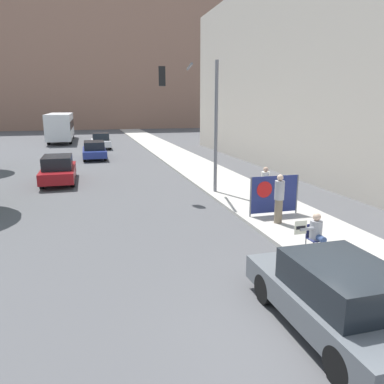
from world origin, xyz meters
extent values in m
plane|color=#4F4F51|center=(0.00, 0.00, 0.00)|extent=(160.00, 160.00, 0.00)
cube|color=#B7B2A8|center=(3.17, 15.00, 0.06)|extent=(3.33, 90.00, 0.13)
cube|color=#936B56|center=(-2.00, 67.68, 11.54)|extent=(52.00, 12.00, 23.07)
cube|color=#BCB2A3|center=(12.67, 17.05, 6.30)|extent=(10.00, 32.00, 12.61)
cylinder|color=#474C56|center=(1.88, 3.01, 0.35)|extent=(0.03, 0.03, 0.45)
cylinder|color=#474C56|center=(2.25, 3.01, 0.35)|extent=(0.03, 0.03, 0.45)
cylinder|color=#474C56|center=(1.88, 3.38, 0.35)|extent=(0.03, 0.03, 0.45)
cylinder|color=#474C56|center=(2.25, 3.38, 0.35)|extent=(0.03, 0.03, 0.45)
cube|color=navy|center=(2.07, 3.20, 0.58)|extent=(0.40, 0.40, 0.02)
cube|color=navy|center=(2.07, 3.39, 0.78)|extent=(0.40, 0.02, 0.38)
cylinder|color=#334775|center=(2.07, 3.04, 0.68)|extent=(0.18, 0.42, 0.18)
cylinder|color=#334775|center=(2.07, 2.83, 0.35)|extent=(0.16, 0.16, 0.45)
cube|color=black|center=(2.07, 2.77, 0.18)|extent=(0.20, 0.28, 0.10)
cylinder|color=#9E9EA3|center=(2.07, 3.23, 0.85)|extent=(0.34, 0.34, 0.52)
sphere|color=beige|center=(2.07, 3.23, 1.22)|extent=(0.22, 0.22, 0.22)
cylinder|color=#9E9EA3|center=(1.74, 3.15, 0.93)|extent=(0.45, 0.09, 0.09)
cube|color=#EAE5C6|center=(1.54, 3.15, 0.99)|extent=(0.36, 0.02, 0.38)
cube|color=black|center=(1.54, 3.14, 0.99)|extent=(0.28, 0.01, 0.09)
cylinder|color=#756651|center=(2.49, 6.11, 0.55)|extent=(0.28, 0.28, 0.85)
cylinder|color=#9E9EA3|center=(2.49, 6.11, 1.30)|extent=(0.34, 0.34, 0.67)
sphere|color=beige|center=(2.49, 6.11, 1.75)|extent=(0.22, 0.22, 0.22)
cylinder|color=#756651|center=(3.08, 8.39, 0.52)|extent=(0.28, 0.28, 0.78)
cylinder|color=silver|center=(3.08, 8.39, 1.22)|extent=(0.34, 0.34, 0.62)
sphere|color=tan|center=(3.08, 8.39, 1.63)|extent=(0.21, 0.21, 0.21)
cylinder|color=slate|center=(1.83, 7.04, 0.88)|extent=(0.06, 0.06, 1.50)
cylinder|color=slate|center=(3.75, 7.04, 0.88)|extent=(0.06, 0.06, 1.50)
cube|color=navy|center=(2.79, 7.04, 0.93)|extent=(1.92, 0.02, 1.40)
cylinder|color=red|center=(2.37, 7.02, 1.14)|extent=(0.62, 0.01, 0.62)
cylinder|color=slate|center=(1.94, 11.36, 3.14)|extent=(0.16, 0.16, 6.03)
cylinder|color=slate|center=(0.73, 11.59, 5.86)|extent=(0.57, 2.44, 0.11)
cube|color=black|center=(-0.48, 11.82, 5.44)|extent=(0.35, 0.35, 0.84)
sphere|color=green|center=(-0.48, 11.82, 5.16)|extent=(0.18, 0.18, 0.18)
cube|color=#565B60|center=(0.49, 0.15, 0.53)|extent=(1.85, 4.13, 0.52)
cube|color=black|center=(0.49, -0.02, 1.10)|extent=(1.59, 2.15, 0.62)
cylinder|color=black|center=(-0.33, 1.43, 0.32)|extent=(0.22, 0.64, 0.64)
cylinder|color=black|center=(1.30, 1.43, 0.32)|extent=(0.22, 0.64, 0.64)
cylinder|color=black|center=(-0.33, -1.13, 0.32)|extent=(0.22, 0.64, 0.64)
cube|color=maroon|center=(-5.50, 16.25, 0.56)|extent=(1.73, 4.55, 0.57)
cube|color=black|center=(-5.50, 16.07, 1.17)|extent=(1.49, 2.37, 0.66)
cylinder|color=black|center=(-6.26, 17.66, 0.32)|extent=(0.22, 0.64, 0.64)
cylinder|color=black|center=(-4.75, 17.66, 0.32)|extent=(0.22, 0.64, 0.64)
cylinder|color=black|center=(-6.26, 14.84, 0.32)|extent=(0.22, 0.64, 0.64)
cylinder|color=black|center=(-4.75, 14.84, 0.32)|extent=(0.22, 0.64, 0.64)
cube|color=navy|center=(-3.39, 25.47, 0.52)|extent=(1.77, 4.74, 0.50)
cube|color=black|center=(-3.39, 25.28, 1.08)|extent=(1.52, 2.46, 0.61)
cylinder|color=black|center=(-4.17, 26.94, 0.32)|extent=(0.22, 0.64, 0.64)
cylinder|color=black|center=(-2.62, 26.94, 0.32)|extent=(0.22, 0.64, 0.64)
cylinder|color=black|center=(-4.17, 24.00, 0.32)|extent=(0.22, 0.64, 0.64)
cylinder|color=black|center=(-2.62, 24.00, 0.32)|extent=(0.22, 0.64, 0.64)
cube|color=white|center=(-2.62, 32.63, 0.56)|extent=(1.76, 4.21, 0.58)
cube|color=black|center=(-2.62, 32.46, 1.19)|extent=(1.51, 2.19, 0.67)
cylinder|color=black|center=(-3.39, 33.94, 0.32)|extent=(0.22, 0.64, 0.64)
cylinder|color=black|center=(-1.85, 33.94, 0.32)|extent=(0.22, 0.64, 0.64)
cylinder|color=black|center=(-3.39, 31.32, 0.32)|extent=(0.22, 0.64, 0.64)
cylinder|color=black|center=(-1.85, 31.32, 0.32)|extent=(0.22, 0.64, 0.64)
cube|color=silver|center=(-6.79, 41.33, 1.82)|extent=(2.55, 11.81, 2.76)
cube|color=black|center=(-6.79, 41.33, 1.98)|extent=(2.57, 11.22, 0.90)
cylinder|color=black|center=(-7.92, 44.99, 0.52)|extent=(0.30, 1.04, 1.04)
cylinder|color=black|center=(-5.67, 44.99, 0.52)|extent=(0.30, 1.04, 1.04)
cylinder|color=black|center=(-7.92, 37.67, 0.52)|extent=(0.30, 1.04, 1.04)
cylinder|color=black|center=(-5.67, 37.67, 0.52)|extent=(0.30, 1.04, 1.04)
camera|label=1|loc=(-3.84, -5.29, 4.21)|focal=35.00mm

